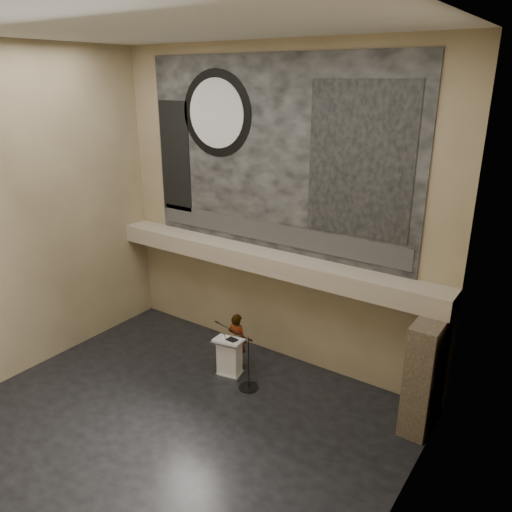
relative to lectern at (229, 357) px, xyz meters
The scene contains 20 objects.
floor 2.33m from the lectern, 84.49° to the right, with size 10.00×10.00×0.00m, color black.
ceiling 8.26m from the lectern, 84.49° to the right, with size 10.00×10.00×0.00m, color silver.
wall_back 4.09m from the lectern, 82.89° to the left, with size 10.00×0.02×8.50m, color #826E52.
wall_left 6.45m from the lectern, 154.74° to the right, with size 0.02×8.00×8.50m, color #826E52.
wall_right 6.78m from the lectern, 23.39° to the right, with size 0.02×8.00×8.50m, color #826E52.
soffit 2.76m from the lectern, 80.81° to the left, with size 10.00×0.80×0.50m, color tan.
sprinkler_left 2.84m from the lectern, 136.90° to the left, with size 0.04×0.04×0.06m, color #B2893D.
sprinkler_right 3.26m from the lectern, 31.43° to the left, with size 0.04×0.04×0.06m, color #B2893D.
banner 5.43m from the lectern, 82.77° to the left, with size 8.00×0.05×5.00m, color black.
banner_text_strip 3.53m from the lectern, 82.60° to the left, with size 7.76×0.02×0.55m, color #2E2E2E.
banner_clock_rim 6.56m from the lectern, 133.39° to the left, with size 2.30×2.30×0.02m, color black.
banner_clock_face 6.56m from the lectern, 133.74° to the left, with size 1.84×1.84×0.02m, color silver.
banner_building_print 6.10m from the lectern, 32.60° to the left, with size 2.60×0.02×3.60m, color black.
banner_brick_print 6.04m from the lectern, 152.26° to the left, with size 1.10×0.02×3.20m, color black.
stone_pier 5.01m from the lectern, 10.41° to the left, with size 0.60×1.40×2.70m, color #403527.
lectern is the anchor object (origin of this frame).
binder 0.58m from the lectern, ahead, with size 0.27×0.21×0.04m, color black.
papers 0.56m from the lectern, behind, with size 0.19×0.26×0.01m, color white.
speaker_person 0.57m from the lectern, 102.16° to the left, with size 0.58×0.38×1.59m, color beige.
mic_stand 0.82m from the lectern, 14.70° to the right, with size 1.55×0.54×1.48m.
Camera 1 is at (6.99, -6.94, 7.64)m, focal length 35.00 mm.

